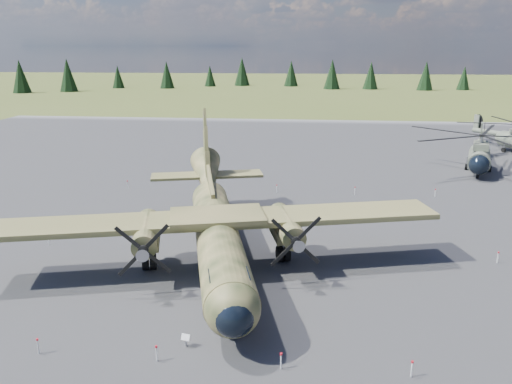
# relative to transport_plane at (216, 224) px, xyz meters

# --- Properties ---
(ground) EXTENTS (500.00, 500.00, 0.00)m
(ground) POSITION_rel_transport_plane_xyz_m (3.14, 1.77, -2.85)
(ground) COLOR #4B5325
(ground) RESTS_ON ground
(apron) EXTENTS (120.00, 120.00, 0.04)m
(apron) POSITION_rel_transport_plane_xyz_m (3.14, 11.77, -2.85)
(apron) COLOR slate
(apron) RESTS_ON ground
(transport_plane) EXTENTS (29.86, 26.72, 9.91)m
(transport_plane) POSITION_rel_transport_plane_xyz_m (0.00, 0.00, 0.00)
(transport_plane) COLOR #363E21
(transport_plane) RESTS_ON ground
(helicopter_near) EXTENTS (23.39, 23.65, 4.73)m
(helicopter_near) POSITION_rel_transport_plane_xyz_m (26.69, 28.60, 0.51)
(helicopter_near) COLOR slate
(helicopter_near) RESTS_ON ground
(info_placard_left) EXTENTS (0.48, 0.28, 0.70)m
(info_placard_left) POSITION_rel_transport_plane_xyz_m (0.25, -10.40, -2.38)
(info_placard_left) COLOR gray
(info_placard_left) RESTS_ON ground
(info_placard_right) EXTENTS (0.39, 0.18, 0.60)m
(info_placard_right) POSITION_rel_transport_plane_xyz_m (3.21, -8.96, -2.45)
(info_placard_right) COLOR gray
(info_placard_right) RESTS_ON ground
(barrier_fence) EXTENTS (33.12, 29.62, 0.85)m
(barrier_fence) POSITION_rel_transport_plane_xyz_m (2.68, 1.69, -2.34)
(barrier_fence) COLOR white
(barrier_fence) RESTS_ON ground
(treeline) EXTENTS (324.46, 329.96, 10.95)m
(treeline) POSITION_rel_transport_plane_xyz_m (1.25, 5.32, 1.98)
(treeline) COLOR black
(treeline) RESTS_ON ground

